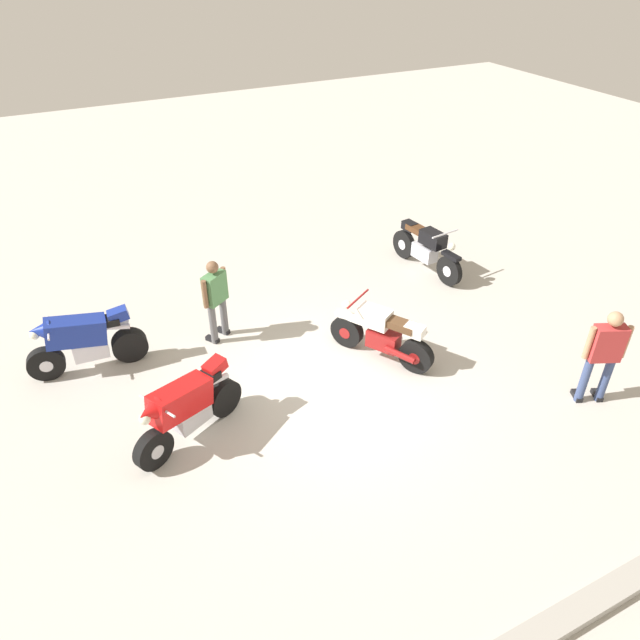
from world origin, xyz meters
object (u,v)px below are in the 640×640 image
Objects in this scene: motorcycle_cream_vintage at (382,335)px; person_in_red_shirt at (604,352)px; person_in_green_shirt at (216,297)px; motorcycle_black_cruiser at (426,248)px; motorcycle_red_sportbike at (187,407)px; motorcycle_blue_sportbike at (84,340)px.

motorcycle_cream_vintage is 3.46m from person_in_red_shirt.
person_in_green_shirt reaches higher than motorcycle_cream_vintage.
motorcycle_red_sportbike is at bearing -73.10° from motorcycle_black_cruiser.
person_in_red_shirt is 6.36m from person_in_green_shirt.
person_in_red_shirt is (-2.41, 2.43, 0.47)m from motorcycle_cream_vintage.
motorcycle_black_cruiser is (-7.09, -0.30, -0.07)m from motorcycle_blue_sportbike.
motorcycle_red_sportbike is 1.09× the size of person_in_red_shirt.
motorcycle_black_cruiser is at bearing -78.68° from motorcycle_cream_vintage.
motorcycle_black_cruiser is (-2.51, -2.26, 0.03)m from motorcycle_cream_vintage.
person_in_green_shirt is (4.83, 0.44, 0.37)m from motorcycle_black_cruiser.
motorcycle_blue_sportbike is 0.94× the size of motorcycle_black_cruiser.
person_in_green_shirt is at bearing -179.41° from motorcycle_blue_sportbike.
motorcycle_red_sportbike is (-1.08, 2.35, 0.00)m from motorcycle_blue_sportbike.
motorcycle_cream_vintage is 1.11× the size of person_in_green_shirt.
person_in_green_shirt is (2.32, -1.82, 0.40)m from motorcycle_cream_vintage.
person_in_green_shirt is at bearing -144.87° from motorcycle_red_sportbike.
motorcycle_cream_vintage is at bearing -54.90° from motorcycle_black_cruiser.
person_in_green_shirt is at bearing -91.72° from motorcycle_black_cruiser.
motorcycle_black_cruiser reaches higher than motorcycle_cream_vintage.
motorcycle_cream_vintage is at bearing 160.88° from motorcycle_blue_sportbike.
motorcycle_blue_sportbike is 4.99m from motorcycle_cream_vintage.
motorcycle_blue_sportbike is at bearing 82.01° from person_in_red_shirt.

